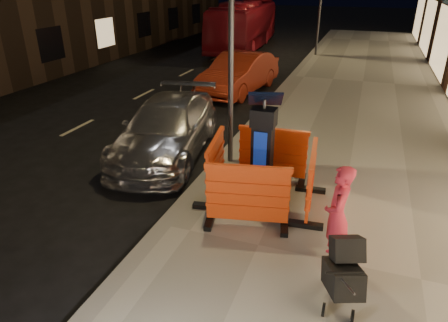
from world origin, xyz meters
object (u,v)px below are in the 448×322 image
(barrier_kerbside, at_px, (215,166))
(man, at_px, (337,215))
(barrier_back, at_px, (273,154))
(parking_kiosk, at_px, (262,151))
(barrier_front, at_px, (247,196))
(car_silver, at_px, (169,153))
(barrier_bldgside, at_px, (311,181))
(car_red, at_px, (239,92))
(stroller, at_px, (343,275))
(bus_doubledecker, at_px, (244,48))

(barrier_kerbside, bearing_deg, man, -128.42)
(barrier_back, bearing_deg, parking_kiosk, -93.85)
(barrier_front, bearing_deg, barrier_kerbside, 123.15)
(car_silver, xyz_separation_m, man, (4.45, -3.15, 0.96))
(barrier_bldgside, bearing_deg, car_red, 21.22)
(car_silver, relative_size, man, 2.97)
(man, xyz_separation_m, stroller, (0.20, -0.90, -0.35))
(parking_kiosk, bearing_deg, barrier_kerbside, 173.15)
(barrier_bldgside, xyz_separation_m, bus_doubledecker, (-6.86, 18.33, -0.74))
(barrier_bldgside, height_order, bus_doubledecker, bus_doubledecker)
(barrier_front, bearing_deg, bus_doubledecker, 95.20)
(barrier_back, distance_m, barrier_kerbside, 1.34)
(parking_kiosk, height_order, barrier_back, parking_kiosk)
(parking_kiosk, bearing_deg, bus_doubledecker, 101.03)
(stroller, bearing_deg, parking_kiosk, 106.05)
(car_silver, height_order, man, man)
(parking_kiosk, height_order, car_red, parking_kiosk)
(car_red, height_order, man, man)
(car_red, relative_size, man, 2.83)
(barrier_bldgside, distance_m, stroller, 2.44)
(barrier_front, relative_size, man, 0.94)
(barrier_bldgside, xyz_separation_m, car_silver, (-3.87, 1.75, -0.74))
(parking_kiosk, distance_m, man, 2.09)
(car_red, relative_size, stroller, 5.01)
(car_silver, bearing_deg, barrier_bldgside, -33.78)
(car_red, xyz_separation_m, man, (4.53, -9.49, 0.96))
(car_silver, xyz_separation_m, car_red, (-0.08, 6.33, 0.00))
(barrier_front, relative_size, bus_doubledecker, 0.15)
(barrier_front, xyz_separation_m, car_red, (-3.00, 9.03, -0.74))
(car_red, bearing_deg, stroller, -57.74)
(parking_kiosk, bearing_deg, barrier_front, -96.85)
(car_silver, xyz_separation_m, bus_doubledecker, (-2.99, 16.59, 0.00))
(man, bearing_deg, bus_doubledecker, -160.14)
(barrier_front, height_order, car_red, barrier_front)
(barrier_back, bearing_deg, barrier_bldgside, -48.85)
(man, bearing_deg, stroller, 11.74)
(stroller, bearing_deg, barrier_front, 121.08)
(barrier_back, bearing_deg, bus_doubledecker, 104.94)
(barrier_back, bearing_deg, barrier_kerbside, -138.85)
(parking_kiosk, height_order, barrier_kerbside, parking_kiosk)
(car_silver, bearing_deg, man, -44.82)
(stroller, bearing_deg, barrier_back, 97.15)
(car_red, distance_m, man, 10.56)
(barrier_bldgside, relative_size, car_silver, 0.32)
(barrier_front, relative_size, car_silver, 0.32)
(bus_doubledecker, height_order, stroller, bus_doubledecker)
(barrier_bldgside, relative_size, car_red, 0.33)
(barrier_back, height_order, car_silver, barrier_back)
(car_red, height_order, stroller, stroller)
(man, height_order, stroller, man)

